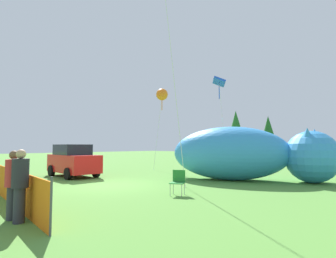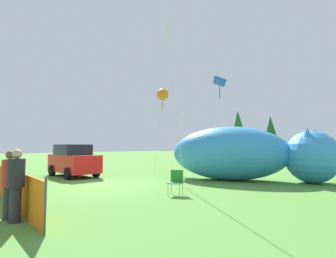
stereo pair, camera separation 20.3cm
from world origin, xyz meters
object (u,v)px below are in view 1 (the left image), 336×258
object	(u,v)px
parked_car	(73,161)
spectator_in_blue_shirt	(13,182)
inflatable_cat	(247,155)
folding_chair	(178,180)
spectator_in_white_shirt	(20,183)
kite_blue_box	(219,83)
kite_orange_flower	(162,95)

from	to	relation	value
parked_car	spectator_in_blue_shirt	distance (m)	9.61
spectator_in_blue_shirt	inflatable_cat	bearing A→B (deg)	84.77
parked_car	folding_chair	xyz separation A→B (m)	(8.68, -0.13, -0.43)
spectator_in_white_shirt	kite_blue_box	xyz separation A→B (m)	(-3.09, 14.35, 5.56)
spectator_in_blue_shirt	kite_blue_box	size ratio (longest dim) A/B	0.25
inflatable_cat	kite_orange_flower	world-z (taller)	kite_orange_flower
parked_car	folding_chair	bearing A→B (deg)	2.61
inflatable_cat	parked_car	bearing A→B (deg)	-173.73
spectator_in_blue_shirt	kite_orange_flower	distance (m)	15.56
parked_car	spectator_in_white_shirt	world-z (taller)	parked_car
spectator_in_blue_shirt	kite_orange_flower	world-z (taller)	kite_orange_flower
spectator_in_white_shirt	kite_orange_flower	xyz separation A→B (m)	(-7.57, 12.84, 5.07)
inflatable_cat	spectator_in_blue_shirt	distance (m)	11.27
folding_chair	spectator_in_blue_shirt	size ratio (longest dim) A/B	0.53
folding_chair	kite_blue_box	bearing A→B (deg)	175.59
parked_car	inflatable_cat	size ratio (longest dim) A/B	0.49
folding_chair	kite_blue_box	distance (m)	11.25
parked_car	spectator_in_blue_shirt	xyz separation A→B (m)	(7.77, -5.66, -0.01)
inflatable_cat	kite_orange_flower	xyz separation A→B (m)	(-8.14, 1.65, 4.69)
spectator_in_blue_shirt	kite_orange_flower	bearing A→B (deg)	118.94
inflatable_cat	kite_blue_box	size ratio (longest dim) A/B	1.21
parked_car	kite_orange_flower	bearing A→B (deg)	88.24
parked_car	folding_chair	size ratio (longest dim) A/B	4.41
parked_car	spectator_in_white_shirt	bearing A→B (deg)	-30.96
spectator_in_blue_shirt	parked_car	bearing A→B (deg)	143.95
folding_chair	spectator_in_blue_shirt	xyz separation A→B (m)	(-0.90, -5.53, 0.41)
kite_blue_box	inflatable_cat	bearing A→B (deg)	-40.71
parked_car	inflatable_cat	xyz separation A→B (m)	(8.80, 5.56, 0.39)
kite_blue_box	kite_orange_flower	distance (m)	4.75
folding_chair	inflatable_cat	distance (m)	5.75
kite_orange_flower	inflatable_cat	bearing A→B (deg)	-11.45
inflatable_cat	spectator_in_white_shirt	bearing A→B (deg)	-118.97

